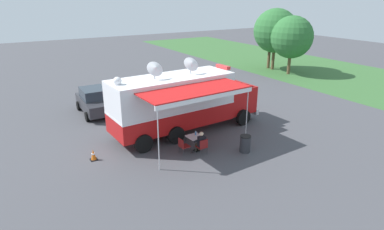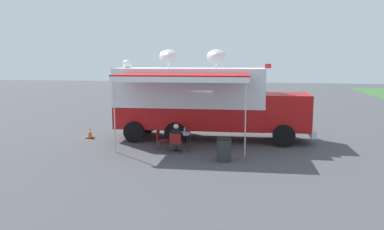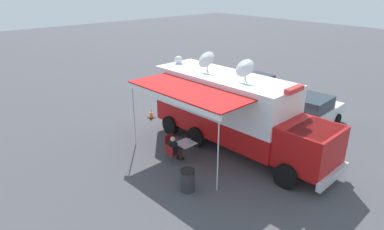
{
  "view_description": "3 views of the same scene",
  "coord_description": "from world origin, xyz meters",
  "px_view_note": "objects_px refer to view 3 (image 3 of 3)",
  "views": [
    {
      "loc": [
        16.05,
        -8.34,
        7.77
      ],
      "look_at": [
        0.56,
        1.0,
        1.18
      ],
      "focal_mm": 30.71,
      "sensor_mm": 36.0,
      "label": 1
    },
    {
      "loc": [
        18.77,
        3.75,
        3.89
      ],
      "look_at": [
        0.31,
        0.14,
        1.24
      ],
      "focal_mm": 36.5,
      "sensor_mm": 36.0,
      "label": 2
    },
    {
      "loc": [
        11.32,
        10.71,
        7.71
      ],
      "look_at": [
        1.46,
        -0.61,
        1.66
      ],
      "focal_mm": 31.69,
      "sensor_mm": 36.0,
      "label": 3
    }
  ],
  "objects_px": {
    "water_bottle": "(190,141)",
    "folding_chair_beside_table": "(171,142)",
    "folding_table": "(186,144)",
    "trash_bin": "(188,180)",
    "car_behind_truck": "(254,89)",
    "seated_responder": "(174,148)",
    "command_truck": "(234,110)",
    "folding_chair_at_table": "(171,152)",
    "car_far_corner": "(313,112)",
    "traffic_cone": "(151,113)"
  },
  "relations": [
    {
      "from": "water_bottle",
      "to": "traffic_cone",
      "type": "height_order",
      "value": "water_bottle"
    },
    {
      "from": "folding_chair_beside_table",
      "to": "trash_bin",
      "type": "bearing_deg",
      "value": 63.76
    },
    {
      "from": "folding_table",
      "to": "car_behind_truck",
      "type": "xyz_separation_m",
      "value": [
        -8.48,
        -2.95,
        0.21
      ]
    },
    {
      "from": "car_behind_truck",
      "to": "car_far_corner",
      "type": "distance_m",
      "value": 4.98
    },
    {
      "from": "command_truck",
      "to": "water_bottle",
      "type": "xyz_separation_m",
      "value": [
        2.29,
        -0.56,
        -1.11
      ]
    },
    {
      "from": "folding_chair_at_table",
      "to": "car_far_corner",
      "type": "relative_size",
      "value": 0.2
    },
    {
      "from": "folding_chair_at_table",
      "to": "trash_bin",
      "type": "relative_size",
      "value": 0.96
    },
    {
      "from": "seated_responder",
      "to": "car_far_corner",
      "type": "xyz_separation_m",
      "value": [
        -8.14,
        1.99,
        0.23
      ]
    },
    {
      "from": "command_truck",
      "to": "trash_bin",
      "type": "bearing_deg",
      "value": 18.81
    },
    {
      "from": "folding_table",
      "to": "water_bottle",
      "type": "xyz_separation_m",
      "value": [
        -0.15,
        0.14,
        0.16
      ]
    },
    {
      "from": "water_bottle",
      "to": "car_behind_truck",
      "type": "bearing_deg",
      "value": -159.68
    },
    {
      "from": "water_bottle",
      "to": "trash_bin",
      "type": "bearing_deg",
      "value": 47.26
    },
    {
      "from": "folding_table",
      "to": "command_truck",
      "type": "bearing_deg",
      "value": 163.98
    },
    {
      "from": "folding_table",
      "to": "car_far_corner",
      "type": "height_order",
      "value": "car_far_corner"
    },
    {
      "from": "command_truck",
      "to": "folding_chair_at_table",
      "type": "relative_size",
      "value": 11.03
    },
    {
      "from": "car_far_corner",
      "to": "folding_chair_at_table",
      "type": "bearing_deg",
      "value": -13.35
    },
    {
      "from": "command_truck",
      "to": "folding_table",
      "type": "xyz_separation_m",
      "value": [
        2.43,
        -0.7,
        -1.27
      ]
    },
    {
      "from": "folding_table",
      "to": "water_bottle",
      "type": "relative_size",
      "value": 3.74
    },
    {
      "from": "command_truck",
      "to": "folding_table",
      "type": "height_order",
      "value": "command_truck"
    },
    {
      "from": "command_truck",
      "to": "folding_chair_beside_table",
      "type": "xyz_separation_m",
      "value": [
        2.64,
        -1.55,
        -1.43
      ]
    },
    {
      "from": "trash_bin",
      "to": "car_behind_truck",
      "type": "distance_m",
      "value": 11.33
    },
    {
      "from": "folding_table",
      "to": "trash_bin",
      "type": "relative_size",
      "value": 0.92
    },
    {
      "from": "folding_chair_at_table",
      "to": "trash_bin",
      "type": "distance_m",
      "value": 2.29
    },
    {
      "from": "command_truck",
      "to": "car_behind_truck",
      "type": "distance_m",
      "value": 7.14
    },
    {
      "from": "water_bottle",
      "to": "car_behind_truck",
      "type": "relative_size",
      "value": 0.05
    },
    {
      "from": "water_bottle",
      "to": "trash_bin",
      "type": "relative_size",
      "value": 0.25
    },
    {
      "from": "folding_chair_beside_table",
      "to": "traffic_cone",
      "type": "distance_m",
      "value": 4.52
    },
    {
      "from": "folding_chair_beside_table",
      "to": "seated_responder",
      "type": "relative_size",
      "value": 0.7
    },
    {
      "from": "traffic_cone",
      "to": "folding_table",
      "type": "bearing_deg",
      "value": 72.84
    },
    {
      "from": "folding_table",
      "to": "folding_chair_beside_table",
      "type": "relative_size",
      "value": 0.96
    },
    {
      "from": "water_bottle",
      "to": "trash_bin",
      "type": "height_order",
      "value": "water_bottle"
    },
    {
      "from": "seated_responder",
      "to": "car_far_corner",
      "type": "relative_size",
      "value": 0.29
    },
    {
      "from": "water_bottle",
      "to": "folding_chair_beside_table",
      "type": "bearing_deg",
      "value": -70.53
    },
    {
      "from": "folding_chair_beside_table",
      "to": "car_behind_truck",
      "type": "xyz_separation_m",
      "value": [
        -8.69,
        -2.1,
        0.37
      ]
    },
    {
      "from": "command_truck",
      "to": "water_bottle",
      "type": "distance_m",
      "value": 2.6
    },
    {
      "from": "water_bottle",
      "to": "folding_chair_beside_table",
      "type": "distance_m",
      "value": 1.1
    },
    {
      "from": "water_bottle",
      "to": "trash_bin",
      "type": "xyz_separation_m",
      "value": [
        1.8,
        1.95,
        -0.38
      ]
    },
    {
      "from": "folding_table",
      "to": "seated_responder",
      "type": "bearing_deg",
      "value": -3.96
    },
    {
      "from": "command_truck",
      "to": "folding_chair_at_table",
      "type": "bearing_deg",
      "value": -12.75
    },
    {
      "from": "traffic_cone",
      "to": "car_far_corner",
      "type": "relative_size",
      "value": 0.13
    },
    {
      "from": "folding_chair_beside_table",
      "to": "seated_responder",
      "type": "bearing_deg",
      "value": 63.34
    },
    {
      "from": "traffic_cone",
      "to": "car_behind_truck",
      "type": "distance_m",
      "value": 7.26
    },
    {
      "from": "folding_chair_at_table",
      "to": "car_behind_truck",
      "type": "relative_size",
      "value": 0.21
    },
    {
      "from": "command_truck",
      "to": "car_far_corner",
      "type": "relative_size",
      "value": 2.21
    },
    {
      "from": "command_truck",
      "to": "traffic_cone",
      "type": "height_order",
      "value": "command_truck"
    },
    {
      "from": "trash_bin",
      "to": "car_far_corner",
      "type": "distance_m",
      "value": 9.2
    },
    {
      "from": "water_bottle",
      "to": "car_behind_truck",
      "type": "distance_m",
      "value": 8.89
    },
    {
      "from": "command_truck",
      "to": "folding_chair_beside_table",
      "type": "relative_size",
      "value": 11.03
    },
    {
      "from": "water_bottle",
      "to": "car_far_corner",
      "type": "distance_m",
      "value": 7.61
    },
    {
      "from": "water_bottle",
      "to": "car_far_corner",
      "type": "bearing_deg",
      "value": 166.29
    }
  ]
}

